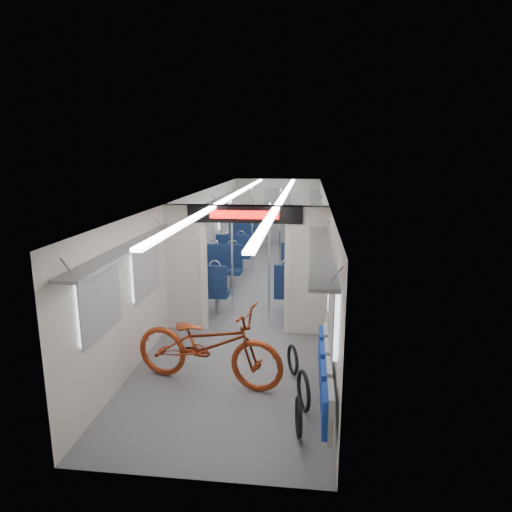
{
  "coord_description": "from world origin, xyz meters",
  "views": [
    {
      "loc": [
        1.11,
        -9.85,
        3.2
      ],
      "look_at": [
        0.11,
        -1.34,
        1.24
      ],
      "focal_mm": 32.0,
      "sensor_mm": 36.0,
      "label": 1
    }
  ],
  "objects_px": {
    "bicycle": "(208,344)",
    "bike_hoop_b": "(303,393)",
    "stanchion_far_right": "(280,234)",
    "stanchion_near_left": "(232,259)",
    "stanchion_near_right": "(269,264)",
    "seat_bay_near_right": "(300,274)",
    "seat_bay_far_right": "(302,247)",
    "bike_hoop_a": "(299,419)",
    "stanchion_far_left": "(252,231)",
    "seat_bay_near_left": "(215,274)",
    "flip_bench": "(325,374)",
    "bike_hoop_c": "(293,361)",
    "seat_bay_far_left": "(239,244)"
  },
  "relations": [
    {
      "from": "seat_bay_far_left",
      "to": "seat_bay_far_right",
      "type": "relative_size",
      "value": 1.12
    },
    {
      "from": "bicycle",
      "to": "stanchion_near_left",
      "type": "distance_m",
      "value": 2.81
    },
    {
      "from": "bike_hoop_a",
      "to": "seat_bay_near_right",
      "type": "xyz_separation_m",
      "value": [
        -0.12,
        5.03,
        0.36
      ]
    },
    {
      "from": "bike_hoop_c",
      "to": "stanchion_near_left",
      "type": "xyz_separation_m",
      "value": [
        -1.29,
        2.37,
        0.95
      ]
    },
    {
      "from": "bike_hoop_a",
      "to": "stanchion_far_right",
      "type": "bearing_deg",
      "value": 95.6
    },
    {
      "from": "stanchion_far_right",
      "to": "stanchion_far_left",
      "type": "bearing_deg",
      "value": 152.9
    },
    {
      "from": "seat_bay_near_right",
      "to": "stanchion_near_right",
      "type": "height_order",
      "value": "stanchion_near_right"
    },
    {
      "from": "bike_hoop_b",
      "to": "bike_hoop_c",
      "type": "distance_m",
      "value": 0.96
    },
    {
      "from": "stanchion_near_right",
      "to": "stanchion_far_right",
      "type": "bearing_deg",
      "value": 90.06
    },
    {
      "from": "seat_bay_near_left",
      "to": "stanchion_far_right",
      "type": "bearing_deg",
      "value": 55.74
    },
    {
      "from": "seat_bay_near_left",
      "to": "stanchion_near_right",
      "type": "xyz_separation_m",
      "value": [
        1.32,
        -1.3,
        0.59
      ]
    },
    {
      "from": "bike_hoop_b",
      "to": "seat_bay_far_right",
      "type": "relative_size",
      "value": 0.27
    },
    {
      "from": "bike_hoop_a",
      "to": "stanchion_near_left",
      "type": "xyz_separation_m",
      "value": [
        -1.41,
        3.87,
        0.93
      ]
    },
    {
      "from": "seat_bay_near_right",
      "to": "seat_bay_far_right",
      "type": "height_order",
      "value": "seat_bay_near_right"
    },
    {
      "from": "bike_hoop_b",
      "to": "flip_bench",
      "type": "bearing_deg",
      "value": -26.68
    },
    {
      "from": "bike_hoop_a",
      "to": "bike_hoop_b",
      "type": "relative_size",
      "value": 0.9
    },
    {
      "from": "bike_hoop_c",
      "to": "stanchion_near_left",
      "type": "relative_size",
      "value": 0.2
    },
    {
      "from": "flip_bench",
      "to": "seat_bay_near_left",
      "type": "bearing_deg",
      "value": 117.22
    },
    {
      "from": "stanchion_near_left",
      "to": "stanchion_near_right",
      "type": "distance_m",
      "value": 0.8
    },
    {
      "from": "stanchion_near_left",
      "to": "stanchion_far_right",
      "type": "xyz_separation_m",
      "value": [
        0.75,
        2.94,
        0.0
      ]
    },
    {
      "from": "seat_bay_near_right",
      "to": "stanchion_far_right",
      "type": "relative_size",
      "value": 0.99
    },
    {
      "from": "seat_bay_near_left",
      "to": "stanchion_near_left",
      "type": "relative_size",
      "value": 0.96
    },
    {
      "from": "bike_hoop_c",
      "to": "seat_bay_near_left",
      "type": "bearing_deg",
      "value": 118.85
    },
    {
      "from": "seat_bay_far_right",
      "to": "stanchion_far_right",
      "type": "relative_size",
      "value": 0.84
    },
    {
      "from": "stanchion_far_left",
      "to": "stanchion_near_right",
      "type": "bearing_deg",
      "value": -78.0
    },
    {
      "from": "stanchion_far_right",
      "to": "bike_hoop_b",
      "type": "bearing_deg",
      "value": -83.49
    },
    {
      "from": "seat_bay_far_right",
      "to": "stanchion_far_right",
      "type": "bearing_deg",
      "value": -110.68
    },
    {
      "from": "bicycle",
      "to": "stanchion_near_right",
      "type": "height_order",
      "value": "stanchion_near_right"
    },
    {
      "from": "bike_hoop_a",
      "to": "seat_bay_far_right",
      "type": "xyz_separation_m",
      "value": [
        -0.12,
        8.27,
        0.31
      ]
    },
    {
      "from": "seat_bay_far_right",
      "to": "seat_bay_far_left",
      "type": "bearing_deg",
      "value": 177.78
    },
    {
      "from": "bike_hoop_b",
      "to": "stanchion_far_right",
      "type": "height_order",
      "value": "stanchion_far_right"
    },
    {
      "from": "bicycle",
      "to": "seat_bay_near_left",
      "type": "xyz_separation_m",
      "value": [
        -0.69,
        3.76,
        -0.02
      ]
    },
    {
      "from": "bike_hoop_b",
      "to": "seat_bay_far_left",
      "type": "bearing_deg",
      "value": 104.62
    },
    {
      "from": "bike_hoop_b",
      "to": "stanchion_far_left",
      "type": "distance_m",
      "value": 6.87
    },
    {
      "from": "bicycle",
      "to": "bike_hoop_b",
      "type": "height_order",
      "value": "bicycle"
    },
    {
      "from": "bike_hoop_c",
      "to": "stanchion_far_left",
      "type": "relative_size",
      "value": 0.2
    },
    {
      "from": "seat_bay_near_right",
      "to": "bike_hoop_b",
      "type": "bearing_deg",
      "value": -87.93
    },
    {
      "from": "bicycle",
      "to": "stanchion_far_right",
      "type": "distance_m",
      "value": 5.75
    },
    {
      "from": "seat_bay_near_right",
      "to": "seat_bay_far_left",
      "type": "bearing_deg",
      "value": 119.46
    },
    {
      "from": "seat_bay_near_right",
      "to": "stanchion_near_right",
      "type": "relative_size",
      "value": 0.99
    },
    {
      "from": "seat_bay_far_right",
      "to": "bike_hoop_b",
      "type": "bearing_deg",
      "value": -88.8
    },
    {
      "from": "bike_hoop_c",
      "to": "bike_hoop_b",
      "type": "bearing_deg",
      "value": -79.76
    },
    {
      "from": "seat_bay_near_right",
      "to": "stanchion_far_right",
      "type": "distance_m",
      "value": 1.95
    },
    {
      "from": "bicycle",
      "to": "stanchion_near_right",
      "type": "relative_size",
      "value": 0.96
    },
    {
      "from": "flip_bench",
      "to": "stanchion_near_left",
      "type": "height_order",
      "value": "stanchion_near_left"
    },
    {
      "from": "flip_bench",
      "to": "bike_hoop_c",
      "type": "bearing_deg",
      "value": 111.74
    },
    {
      "from": "flip_bench",
      "to": "stanchion_far_right",
      "type": "xyz_separation_m",
      "value": [
        -0.97,
        6.39,
        0.57
      ]
    },
    {
      "from": "bike_hoop_b",
      "to": "stanchion_far_left",
      "type": "bearing_deg",
      "value": 102.56
    },
    {
      "from": "seat_bay_far_right",
      "to": "bike_hoop_c",
      "type": "bearing_deg",
      "value": -90.07
    },
    {
      "from": "flip_bench",
      "to": "stanchion_near_left",
      "type": "xyz_separation_m",
      "value": [
        -1.72,
        3.45,
        0.57
      ]
    }
  ]
}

